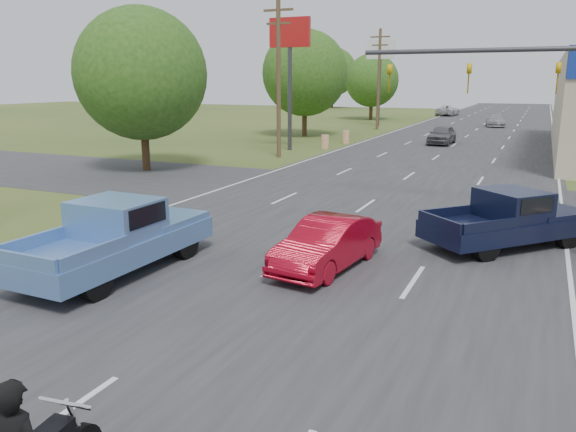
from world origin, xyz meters
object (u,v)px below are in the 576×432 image
at_px(red_convertible, 327,244).
at_px(distant_car_grey, 442,135).
at_px(blue_pickup, 119,235).
at_px(navy_pickup, 512,218).
at_px(distant_car_silver, 495,120).
at_px(distant_car_white, 448,110).

bearing_deg(red_convertible, distant_car_grey, 101.49).
height_order(blue_pickup, navy_pickup, blue_pickup).
relative_size(red_convertible, distant_car_silver, 0.88).
relative_size(red_convertible, distant_car_grey, 0.95).
bearing_deg(distant_car_white, navy_pickup, 105.80).
height_order(red_convertible, navy_pickup, navy_pickup).
xyz_separation_m(navy_pickup, distant_car_silver, (-4.19, 48.47, -0.20)).
height_order(red_convertible, distant_car_grey, distant_car_grey).
bearing_deg(red_convertible, blue_pickup, -146.66).
xyz_separation_m(red_convertible, distant_car_white, (-7.75, 70.94, 0.07)).
bearing_deg(distant_car_white, red_convertible, 101.75).
xyz_separation_m(navy_pickup, distant_car_white, (-12.10, 66.72, -0.14)).
bearing_deg(blue_pickup, red_convertible, 27.24).
height_order(navy_pickup, distant_car_grey, navy_pickup).
xyz_separation_m(red_convertible, distant_car_grey, (-2.26, 32.23, 0.06)).
relative_size(distant_car_grey, distant_car_white, 0.81).
bearing_deg(distant_car_silver, distant_car_white, 106.17).
relative_size(navy_pickup, distant_car_grey, 1.21).
height_order(distant_car_grey, distant_car_silver, distant_car_grey).
bearing_deg(distant_car_silver, red_convertible, -97.45).
bearing_deg(distant_car_white, distant_car_grey, 103.58).
xyz_separation_m(blue_pickup, distant_car_silver, (5.12, 55.10, -0.29)).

